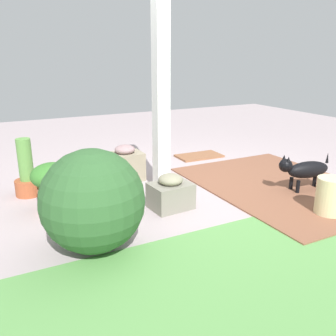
# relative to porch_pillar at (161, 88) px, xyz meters

# --- Properties ---
(ground_plane) EXTENTS (12.00, 12.00, 0.00)m
(ground_plane) POSITION_rel_porch_pillar_xyz_m (-0.42, 0.08, -1.20)
(ground_plane) COLOR #A69699
(brick_path) EXTENTS (1.80, 2.40, 0.02)m
(brick_path) POSITION_rel_porch_pillar_xyz_m (-1.38, 0.53, -1.19)
(brick_path) COLOR brown
(brick_path) RESTS_ON ground
(lawn_patch) EXTENTS (5.20, 2.80, 0.01)m
(lawn_patch) POSITION_rel_porch_pillar_xyz_m (0.18, 2.48, -1.20)
(lawn_patch) COLOR #5A944B
(lawn_patch) RESTS_ON ground
(porch_pillar) EXTENTS (0.15, 0.15, 2.40)m
(porch_pillar) POSITION_rel_porch_pillar_xyz_m (0.00, 0.00, 0.00)
(porch_pillar) COLOR white
(porch_pillar) RESTS_ON ground
(stone_planter_nearest) EXTENTS (0.43, 0.33, 0.46)m
(stone_planter_nearest) POSITION_rel_porch_pillar_xyz_m (0.23, -0.57, -0.99)
(stone_planter_nearest) COLOR gray
(stone_planter_nearest) RESTS_ON ground
(stone_planter_mid) EXTENTS (0.44, 0.36, 0.37)m
(stone_planter_mid) POSITION_rel_porch_pillar_xyz_m (0.14, 0.50, -1.03)
(stone_planter_mid) COLOR gray
(stone_planter_mid) RESTS_ON ground
(round_shrub) EXTENTS (0.85, 0.85, 0.85)m
(round_shrub) POSITION_rel_porch_pillar_xyz_m (1.08, 0.95, -0.78)
(round_shrub) COLOR #2E592C
(round_shrub) RESTS_ON ground
(terracotta_pot_tall) EXTENTS (0.29, 0.29, 0.66)m
(terracotta_pot_tall) POSITION_rel_porch_pillar_xyz_m (1.42, -0.58, -0.96)
(terracotta_pot_tall) COLOR #A44F2E
(terracotta_pot_tall) RESTS_ON ground
(terracotta_pot_broad) EXTENTS (0.43, 0.43, 0.50)m
(terracotta_pot_broad) POSITION_rel_porch_pillar_xyz_m (1.23, -0.04, -0.92)
(terracotta_pot_broad) COLOR #B96440
(terracotta_pot_broad) RESTS_ON ground
(dog) EXTENTS (0.67, 0.27, 0.46)m
(dog) POSITION_rel_porch_pillar_xyz_m (-1.48, 0.78, -0.93)
(dog) COLOR black
(dog) RESTS_ON ground
(ceramic_urn) EXTENTS (0.29, 0.29, 0.39)m
(ceramic_urn) POSITION_rel_porch_pillar_xyz_m (-1.20, 1.38, -1.01)
(ceramic_urn) COLOR beige
(ceramic_urn) RESTS_ON ground
(doormat) EXTENTS (0.72, 0.42, 0.03)m
(doormat) POSITION_rel_porch_pillar_xyz_m (-1.20, -1.07, -1.19)
(doormat) COLOR brown
(doormat) RESTS_ON ground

